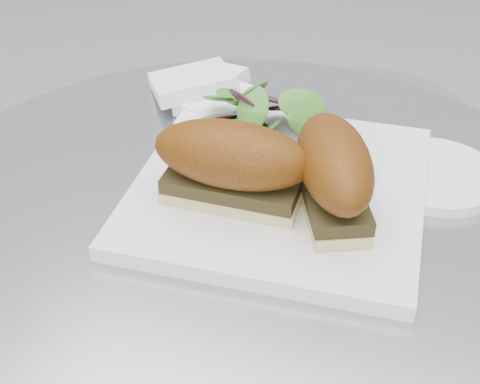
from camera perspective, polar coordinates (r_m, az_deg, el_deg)
The scene contains 6 objects.
plate at distance 0.65m, azimuth 3.41°, elevation 0.32°, with size 0.27×0.27×0.02m, color white.
sandwich_left at distance 0.60m, azimuth -0.69°, elevation 2.50°, with size 0.15×0.08×0.08m.
sandwich_right at distance 0.59m, azimuth 7.98°, elevation 1.85°, with size 0.12×0.15×0.08m.
salad at distance 0.71m, azimuth 1.56°, elevation 6.93°, with size 0.11×0.11×0.05m, color #46822A, non-canonical shape.
napkin at distance 0.80m, azimuth -3.11°, elevation 7.99°, with size 0.13×0.13×0.02m, color white, non-canonical shape.
saucer at distance 0.70m, azimuth 16.33°, elevation 1.41°, with size 0.13×0.13×0.01m, color white.
Camera 1 is at (0.19, -0.44, 1.12)m, focal length 50.00 mm.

